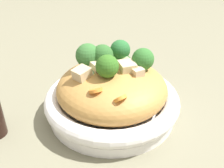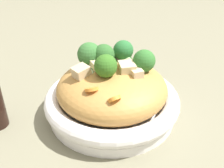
% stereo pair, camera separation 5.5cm
% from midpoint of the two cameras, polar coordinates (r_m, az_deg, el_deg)
% --- Properties ---
extents(ground_plane, '(3.00, 3.00, 0.00)m').
position_cam_midpoint_polar(ground_plane, '(0.59, -2.67, -6.35)').
color(ground_plane, '#76725B').
extents(serving_bowl, '(0.29, 0.29, 0.06)m').
position_cam_midpoint_polar(serving_bowl, '(0.57, -2.74, -4.08)').
color(serving_bowl, white).
rests_on(serving_bowl, ground_plane).
extents(noodle_heap, '(0.23, 0.23, 0.10)m').
position_cam_midpoint_polar(noodle_heap, '(0.55, -2.84, -0.84)').
color(noodle_heap, '#B88341').
rests_on(noodle_heap, serving_bowl).
extents(broccoli_florets, '(0.12, 0.17, 0.06)m').
position_cam_midpoint_polar(broccoli_florets, '(0.54, -3.21, 5.69)').
color(broccoli_florets, '#8EB673').
rests_on(broccoli_florets, serving_bowl).
extents(carrot_coins, '(0.14, 0.16, 0.03)m').
position_cam_midpoint_polar(carrot_coins, '(0.51, -1.38, 1.00)').
color(carrot_coins, orange).
rests_on(carrot_coins, serving_bowl).
extents(zucchini_slices, '(0.09, 0.13, 0.03)m').
position_cam_midpoint_polar(zucchini_slices, '(0.55, -4.22, 4.19)').
color(zucchini_slices, '#BFE19F').
rests_on(zucchini_slices, serving_bowl).
extents(chicken_chunks, '(0.08, 0.14, 0.04)m').
position_cam_midpoint_polar(chicken_chunks, '(0.52, -4.32, 3.07)').
color(chicken_chunks, '#CFB489').
rests_on(chicken_chunks, serving_bowl).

